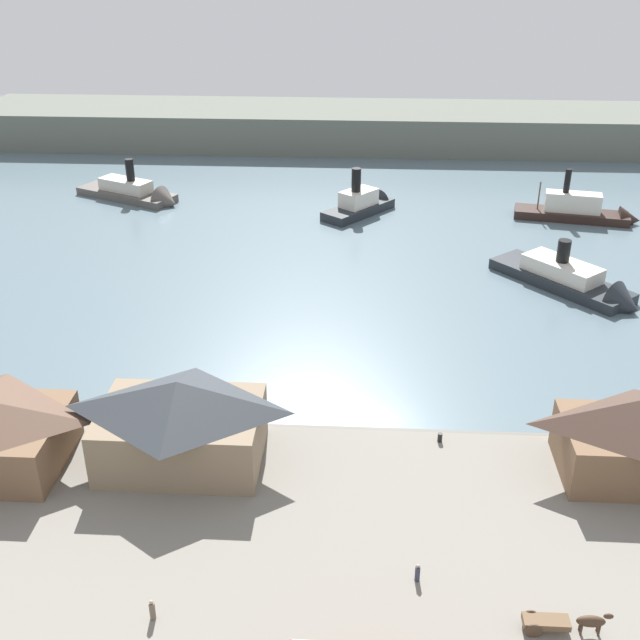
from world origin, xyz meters
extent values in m
plane|color=slate|center=(0.00, 0.00, 0.00)|extent=(320.00, 320.00, 0.00)
cube|color=gray|center=(0.00, -22.00, 0.60)|extent=(110.00, 36.00, 1.20)
cube|color=#666159|center=(0.00, -3.60, 0.50)|extent=(110.00, 0.80, 1.00)
cube|color=#847056|center=(-18.64, -9.52, 3.89)|extent=(14.33, 9.86, 5.37)
pyramid|color=#33383D|center=(-18.64, -9.52, 8.02)|extent=(14.61, 10.35, 2.90)
cube|color=brown|center=(10.52, -27.23, 2.05)|extent=(3.19, 1.22, 0.50)
cylinder|color=#4C3828|center=(9.56, -26.62, 1.80)|extent=(1.20, 0.10, 1.20)
cylinder|color=#4C3828|center=(9.56, -27.83, 1.80)|extent=(1.20, 0.10, 1.20)
ellipsoid|color=#473323|center=(13.52, -27.23, 2.30)|extent=(2.00, 0.70, 0.90)
ellipsoid|color=#473323|center=(14.62, -27.23, 2.85)|extent=(0.70, 0.32, 0.44)
cylinder|color=#473323|center=(14.12, -27.03, 1.70)|extent=(0.16, 0.16, 1.00)
cylinder|color=#473323|center=(14.12, -27.43, 1.70)|extent=(0.16, 0.16, 1.00)
cylinder|color=#473323|center=(12.92, -27.03, 1.70)|extent=(0.16, 0.16, 1.00)
cylinder|color=#473323|center=(12.92, -27.43, 1.70)|extent=(0.16, 0.16, 1.00)
cylinder|color=#6B5B4C|center=(-16.86, -27.77, 1.93)|extent=(0.42, 0.42, 1.45)
sphere|color=#CCA889|center=(-16.86, -27.77, 2.78)|extent=(0.27, 0.27, 0.27)
cylinder|color=#33384C|center=(1.92, -23.10, 1.86)|extent=(0.39, 0.39, 1.32)
sphere|color=#CCA889|center=(1.92, -23.10, 2.64)|extent=(0.24, 0.24, 0.24)
cylinder|color=black|center=(4.97, -5.42, 1.65)|extent=(0.44, 0.44, 0.90)
cube|color=#23282D|center=(24.67, 34.03, 0.74)|extent=(18.11, 19.32, 1.48)
cone|color=#23282D|center=(31.42, 26.42, 0.74)|extent=(6.59, 6.43, 5.56)
cube|color=silver|center=(24.67, 34.03, 2.52)|extent=(10.57, 11.10, 2.08)
cylinder|color=black|center=(24.58, 34.13, 5.10)|extent=(1.77, 1.77, 3.09)
cube|color=black|center=(32.35, 61.58, 0.72)|extent=(19.31, 8.15, 1.45)
cone|color=black|center=(41.56, 59.88, 0.72)|extent=(4.11, 4.88, 4.34)
cube|color=silver|center=(32.35, 61.58, 3.04)|extent=(9.47, 4.59, 3.19)
cylinder|color=black|center=(30.99, 61.83, 6.65)|extent=(1.02, 1.02, 4.01)
cylinder|color=brown|center=(26.82, 62.60, 3.82)|extent=(0.24, 0.24, 4.75)
cube|color=#23282D|center=(-3.76, 62.15, 0.78)|extent=(12.83, 14.14, 1.56)
cone|color=#23282D|center=(0.75, 67.66, 0.78)|extent=(5.05, 4.79, 4.43)
cube|color=silver|center=(-3.76, 62.15, 2.90)|extent=(7.03, 7.40, 2.68)
cylinder|color=black|center=(-4.21, 61.60, 6.24)|extent=(1.61, 1.61, 4.01)
cube|color=#514C47|center=(-46.26, 68.59, 0.66)|extent=(19.82, 13.68, 1.32)
cone|color=#514C47|center=(-37.65, 64.46, 0.66)|extent=(5.44, 6.38, 5.43)
cube|color=beige|center=(-46.26, 68.59, 2.39)|extent=(10.55, 7.65, 2.14)
cylinder|color=black|center=(-44.97, 67.97, 5.44)|extent=(1.51, 1.51, 3.95)
cube|color=#60665B|center=(0.00, 110.00, 4.00)|extent=(180.00, 24.00, 8.00)
camera|label=1|loc=(-2.79, -66.24, 44.94)|focal=43.66mm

